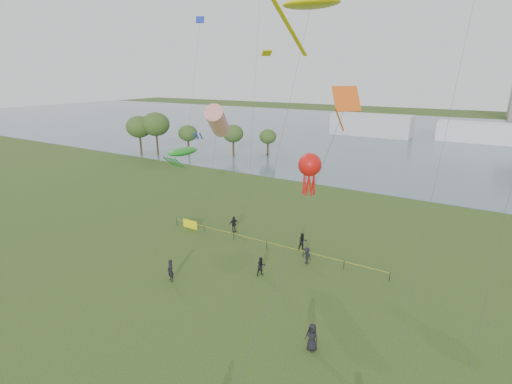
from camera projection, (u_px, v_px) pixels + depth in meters
The scene contains 17 objects.
ground_plane at pixel (175, 354), 23.39m from camera, with size 400.00×400.00×0.00m, color #263D13.
lake at pixel (417, 136), 105.33m from camera, with size 400.00×120.00×0.08m, color slate.
pavilion_left at pixel (371, 125), 106.16m from camera, with size 22.00×8.00×6.00m, color silver.
pavilion_right at pixel (475, 132), 96.13m from camera, with size 18.00×7.00×5.00m, color white.
trees at pixel (176, 129), 78.93m from camera, with size 28.39×18.20×9.18m.
fence at pixel (218, 231), 40.29m from camera, with size 24.07×0.07×1.05m.
spectator_a at pixel (261, 267), 32.29m from camera, with size 0.83×0.65×1.70m, color black.
spectator_b at pixel (307, 256), 34.28m from camera, with size 1.06×0.61×1.64m, color black.
spectator_c at pixel (234, 224), 41.26m from camera, with size 1.07×0.45×1.83m, color black.
spectator_d at pixel (312, 337), 23.49m from camera, with size 0.91×0.59×1.87m, color black.
spectator_f at pixel (170, 270), 31.38m from camera, with size 0.72×0.47×1.96m, color black.
spectator_g at pixel (303, 242), 36.96m from camera, with size 0.87×0.68×1.79m, color black.
kite_stingray at pixel (310, 4), 32.96m from camera, with size 5.48×10.83×23.31m.
kite_windsock at pixel (217, 121), 39.93m from camera, with size 4.35×6.76×14.02m.
kite_creature at pixel (182, 152), 44.00m from camera, with size 4.16×7.69×8.54m.
kite_octopus at pixel (310, 165), 34.22m from camera, with size 2.16×5.13×9.97m.
kite_delta at pixel (341, 114), 19.13m from camera, with size 3.34×9.29×16.27m.
Camera 1 is at (14.19, -13.89, 16.84)m, focal length 26.00 mm.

